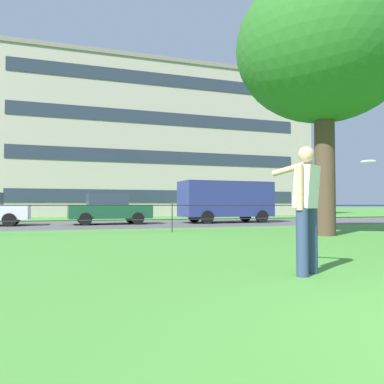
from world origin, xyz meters
The scene contains 8 objects.
street_strip centered at (0.00, 18.28, 0.00)m, with size 80.00×7.97×0.01m, color #565454.
park_fence centered at (0.00, 11.94, 0.68)m, with size 36.65×0.04×1.00m.
tree_large_lawn centered at (4.55, 8.98, 6.07)m, with size 6.13×5.56×8.35m.
person_thrower centered at (-0.44, 3.35, 0.95)m, with size 0.46×0.86×1.76m.
frisbee centered at (1.80, 4.59, 1.77)m, with size 0.34×0.34×0.03m.
car_dark_green_far_left centered at (-1.52, 18.28, 0.78)m, with size 4.06×1.92×1.54m.
panel_van_right centered at (4.77, 18.18, 1.27)m, with size 5.07×2.24×2.24m.
apartment_building_background centered at (4.63, 38.35, 7.12)m, with size 30.77×13.92×14.23m.
Camera 1 is at (-3.57, -1.15, 0.95)m, focal length 35.80 mm.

